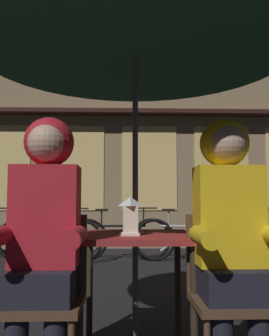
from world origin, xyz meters
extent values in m
cube|color=maroon|center=(0.00, 0.00, 0.72)|extent=(0.72, 0.72, 0.04)
cylinder|color=#2D2319|center=(-0.31, -0.31, 0.35)|extent=(0.04, 0.04, 0.70)
cylinder|color=#2D2319|center=(0.31, -0.31, 0.35)|extent=(0.04, 0.04, 0.70)
cylinder|color=#2D2319|center=(-0.31, 0.31, 0.35)|extent=(0.04, 0.04, 0.70)
cylinder|color=#2D2319|center=(0.31, 0.31, 0.35)|extent=(0.04, 0.04, 0.70)
cylinder|color=#4C4C51|center=(0.00, 0.00, 1.12)|extent=(0.04, 0.04, 2.25)
cone|color=#19472D|center=(0.00, 0.00, 2.06)|extent=(2.10, 2.10, 0.38)
cube|color=white|center=(-0.03, -0.11, 0.75)|extent=(0.11, 0.11, 0.02)
cube|color=white|center=(-0.03, -0.11, 0.84)|extent=(0.09, 0.09, 0.16)
pyramid|color=white|center=(-0.03, -0.11, 0.94)|extent=(0.11, 0.11, 0.06)
cube|color=#513823|center=(-0.48, -0.44, 0.43)|extent=(0.40, 0.40, 0.04)
cube|color=#513823|center=(-0.48, -0.26, 0.66)|extent=(0.40, 0.03, 0.42)
cube|color=#513823|center=(0.48, -0.44, 0.43)|extent=(0.40, 0.40, 0.04)
cylinder|color=#513823|center=(0.65, -0.27, 0.21)|extent=(0.03, 0.03, 0.41)
cube|color=#513823|center=(0.48, -0.26, 0.66)|extent=(0.40, 0.03, 0.42)
cube|color=black|center=(-0.48, -0.44, 0.53)|extent=(0.32, 0.36, 0.16)
cube|color=red|center=(-0.48, -0.40, 0.87)|extent=(0.34, 0.22, 0.52)
cylinder|color=red|center=(-0.30, -0.62, 0.78)|extent=(0.09, 0.30, 0.09)
sphere|color=tan|center=(-0.48, -0.40, 1.25)|extent=(0.21, 0.21, 0.21)
sphere|color=red|center=(-0.48, -0.35, 1.26)|extent=(0.27, 0.27, 0.27)
cube|color=black|center=(0.48, -0.44, 0.53)|extent=(0.32, 0.36, 0.16)
cube|color=yellow|center=(0.48, -0.40, 0.87)|extent=(0.34, 0.22, 0.52)
cylinder|color=yellow|center=(0.30, -0.62, 0.78)|extent=(0.09, 0.30, 0.09)
sphere|color=tan|center=(0.48, -0.40, 1.25)|extent=(0.21, 0.21, 0.21)
sphere|color=yellow|center=(0.48, -0.35, 1.26)|extent=(0.27, 0.27, 0.27)
cube|color=#937A56|center=(-0.28, 5.40, 3.10)|extent=(10.00, 0.60, 6.20)
cube|color=#F4D17A|center=(-2.48, 5.09, 1.60)|extent=(1.10, 0.02, 1.70)
cube|color=#F4D17A|center=(-1.01, 5.09, 1.60)|extent=(1.10, 0.02, 1.70)
cube|color=#F4D17A|center=(0.46, 5.09, 1.60)|extent=(1.10, 0.02, 1.70)
cube|color=#F4D17A|center=(1.92, 5.09, 1.60)|extent=(1.10, 0.02, 1.70)
cube|color=#331914|center=(-0.28, 4.95, 2.70)|extent=(9.00, 0.36, 0.08)
torus|color=black|center=(-1.74, 3.67, 0.33)|extent=(0.66, 0.06, 0.66)
cylinder|color=black|center=(-1.86, 3.67, 0.68)|extent=(0.02, 0.02, 0.28)
cylinder|color=black|center=(-1.86, 3.67, 0.82)|extent=(0.44, 0.03, 0.02)
torus|color=black|center=(-0.70, 3.41, 0.33)|extent=(0.66, 0.13, 0.66)
torus|color=black|center=(-1.72, 3.53, 0.33)|extent=(0.66, 0.13, 0.66)
cylinder|color=maroon|center=(-1.21, 3.47, 0.54)|extent=(0.83, 0.13, 0.04)
cylinder|color=maroon|center=(-1.33, 3.49, 0.36)|extent=(0.61, 0.11, 0.44)
cylinder|color=maroon|center=(-1.49, 3.51, 0.66)|extent=(0.02, 0.02, 0.24)
cube|color=black|center=(-1.49, 3.51, 0.79)|extent=(0.21, 0.10, 0.04)
cylinder|color=maroon|center=(-0.83, 3.43, 0.68)|extent=(0.02, 0.02, 0.28)
cylinder|color=black|center=(-0.83, 3.43, 0.82)|extent=(0.44, 0.08, 0.02)
torus|color=black|center=(0.38, 3.67, 0.33)|extent=(0.66, 0.12, 0.66)
torus|color=black|center=(-0.64, 3.57, 0.33)|extent=(0.66, 0.12, 0.66)
cylinder|color=black|center=(-0.13, 3.62, 0.54)|extent=(0.84, 0.12, 0.04)
cylinder|color=black|center=(-0.25, 3.61, 0.36)|extent=(0.61, 0.10, 0.44)
cylinder|color=black|center=(-0.41, 3.59, 0.66)|extent=(0.02, 0.02, 0.24)
cube|color=black|center=(-0.41, 3.59, 0.79)|extent=(0.21, 0.10, 0.04)
cylinder|color=black|center=(0.26, 3.66, 0.68)|extent=(0.02, 0.02, 0.28)
cylinder|color=black|center=(0.26, 3.66, 0.82)|extent=(0.44, 0.07, 0.02)
torus|color=black|center=(1.43, 3.37, 0.33)|extent=(0.66, 0.18, 0.66)
torus|color=black|center=(0.43, 3.58, 0.33)|extent=(0.66, 0.18, 0.66)
cylinder|color=#ADA89E|center=(0.93, 3.47, 0.54)|extent=(0.83, 0.20, 0.04)
cylinder|color=#ADA89E|center=(0.81, 3.50, 0.36)|extent=(0.60, 0.16, 0.44)
cylinder|color=#ADA89E|center=(0.65, 3.53, 0.66)|extent=(0.02, 0.02, 0.24)
cube|color=black|center=(0.65, 3.53, 0.79)|extent=(0.21, 0.12, 0.04)
cylinder|color=#ADA89E|center=(1.31, 3.40, 0.68)|extent=(0.02, 0.02, 0.28)
cylinder|color=black|center=(1.31, 3.40, 0.82)|extent=(0.44, 0.11, 0.02)
torus|color=black|center=(1.47, 3.46, 0.33)|extent=(0.66, 0.09, 0.66)
cylinder|color=#1E4C93|center=(1.98, 3.49, 0.54)|extent=(0.84, 0.09, 0.04)
cylinder|color=#1E4C93|center=(1.85, 3.48, 0.36)|extent=(0.61, 0.08, 0.44)
cylinder|color=#1E4C93|center=(1.69, 3.47, 0.66)|extent=(0.02, 0.02, 0.24)
cube|color=black|center=(1.69, 3.47, 0.79)|extent=(0.20, 0.09, 0.04)
camera|label=1|loc=(-0.08, -2.37, 0.95)|focal=39.95mm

